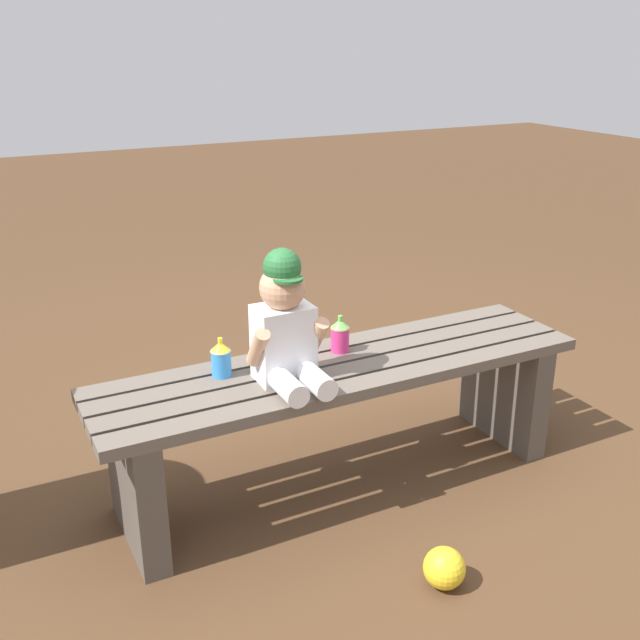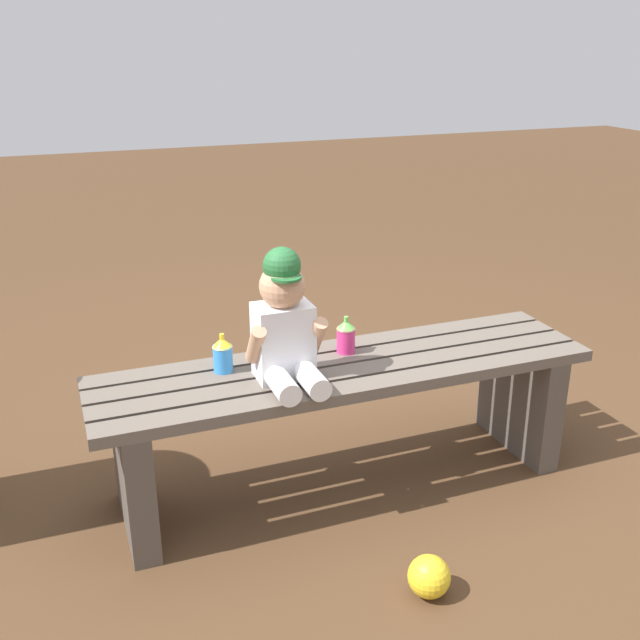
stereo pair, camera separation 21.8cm
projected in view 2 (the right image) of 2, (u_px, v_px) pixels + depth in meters
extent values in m
plane|color=#4C331E|center=(344.00, 483.00, 2.49)|extent=(16.00, 16.00, 0.00)
cube|color=#60564C|center=(365.00, 389.00, 2.20)|extent=(1.60, 0.09, 0.04)
cube|color=#60564C|center=(352.00, 375.00, 2.29)|extent=(1.60, 0.09, 0.04)
cube|color=#60564C|center=(339.00, 362.00, 2.38)|extent=(1.60, 0.09, 0.04)
cube|color=#60564C|center=(327.00, 350.00, 2.47)|extent=(1.60, 0.09, 0.04)
cube|color=#524941|center=(133.00, 471.00, 2.19)|extent=(0.08, 0.40, 0.41)
cube|color=#524941|center=(519.00, 396.00, 2.64)|extent=(0.08, 0.40, 0.41)
cube|color=white|center=(283.00, 341.00, 2.20)|extent=(0.17, 0.12, 0.23)
sphere|color=tan|center=(282.00, 286.00, 2.14)|extent=(0.14, 0.14, 0.14)
cylinder|color=#266633|center=(286.00, 278.00, 2.10)|extent=(0.09, 0.09, 0.01)
sphere|color=#266633|center=(282.00, 266.00, 2.12)|extent=(0.11, 0.11, 0.11)
cylinder|color=white|center=(282.00, 385.00, 2.11)|extent=(0.07, 0.16, 0.07)
cylinder|color=white|center=(311.00, 380.00, 2.14)|extent=(0.07, 0.16, 0.07)
cylinder|color=tan|center=(256.00, 345.00, 2.14)|extent=(0.04, 0.12, 0.14)
cylinder|color=tan|center=(316.00, 336.00, 2.20)|extent=(0.04, 0.12, 0.14)
cylinder|color=#338CE5|center=(223.00, 359.00, 2.26)|extent=(0.06, 0.06, 0.08)
cone|color=yellow|center=(222.00, 342.00, 2.24)|extent=(0.06, 0.06, 0.03)
cylinder|color=yellow|center=(222.00, 337.00, 2.24)|extent=(0.01, 0.01, 0.02)
cylinder|color=#E5337F|center=(346.00, 340.00, 2.40)|extent=(0.06, 0.06, 0.08)
cone|color=#66CC4C|center=(346.00, 324.00, 2.38)|extent=(0.06, 0.06, 0.03)
cylinder|color=#66CC4C|center=(346.00, 319.00, 2.37)|extent=(0.01, 0.01, 0.02)
sphere|color=yellow|center=(429.00, 576.00, 1.97)|extent=(0.12, 0.12, 0.12)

